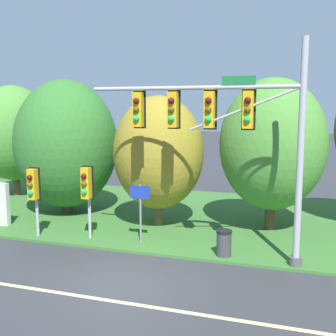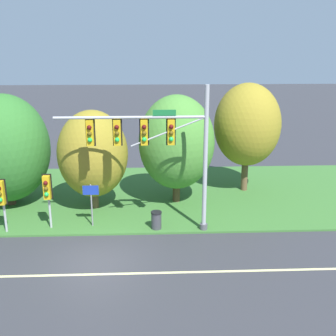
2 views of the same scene
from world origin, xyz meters
name	(u,v)px [view 1 (image 1 of 2)]	position (x,y,z in m)	size (l,w,h in m)	color
ground_plane	(118,282)	(0.00, 0.00, 0.00)	(160.00, 160.00, 0.00)	#333338
lane_stripe	(100,299)	(0.00, -1.20, 0.00)	(36.00, 0.16, 0.01)	beige
grass_verge	(189,215)	(0.00, 8.25, 0.05)	(48.00, 11.50, 0.10)	#386B2D
traffic_signal_mast	(226,125)	(2.70, 2.82, 4.72)	(7.44, 0.49, 7.36)	#9EA0A5
pedestrian_signal_near_kerb	(33,188)	(-4.94, 2.81, 2.12)	(0.46, 0.55, 2.84)	#9EA0A5
pedestrian_signal_further_along	(87,187)	(-2.79, 3.22, 2.20)	(0.46, 0.55, 2.94)	#9EA0A5
route_sign_post	(140,204)	(-0.66, 3.51, 1.62)	(0.81, 0.08, 2.28)	slate
tree_nearest_road	(14,133)	(-11.00, 9.53, 3.78)	(4.43, 4.43, 6.46)	brown
tree_left_of_mast	(66,144)	(-5.86, 6.84, 3.50)	(4.98, 4.98, 6.52)	#4C3823
tree_behind_signpost	(158,153)	(-0.81, 6.08, 3.32)	(3.95, 3.95, 5.70)	brown
tree_mid_verge	(273,145)	(3.96, 6.89, 3.74)	(4.42, 4.42, 6.42)	#4C3823
trash_bin	(224,243)	(2.69, 3.02, 0.57)	(0.56, 0.56, 0.93)	#38383D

